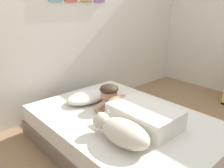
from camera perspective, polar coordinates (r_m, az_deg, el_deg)
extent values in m
plane|color=#8C6B4C|center=(2.64, 11.61, -14.46)|extent=(12.32, 12.32, 0.00)
cube|color=silver|center=(3.28, -8.51, 15.64)|extent=(4.16, 0.10, 2.50)
cube|color=#726051|center=(2.52, 2.88, -13.49)|extent=(1.37, 1.97, 0.17)
cube|color=silver|center=(2.43, 2.95, -9.94)|extent=(1.32, 1.91, 0.19)
ellipsoid|color=white|center=(2.72, -6.04, -3.17)|extent=(0.52, 0.32, 0.11)
cube|color=silver|center=(2.22, 7.88, -7.76)|extent=(0.42, 0.64, 0.18)
ellipsoid|color=tan|center=(2.42, 1.77, -4.66)|extent=(0.32, 0.20, 0.16)
sphere|color=tan|center=(2.51, -0.74, -2.72)|extent=(0.19, 0.19, 0.19)
ellipsoid|color=#332619|center=(2.49, -0.75, -1.23)|extent=(0.20, 0.20, 0.10)
cylinder|color=tan|center=(2.46, -2.18, -4.94)|extent=(0.23, 0.07, 0.14)
cylinder|color=tan|center=(2.59, 1.23, -3.73)|extent=(0.23, 0.07, 0.14)
ellipsoid|color=beige|center=(1.92, 3.17, -11.87)|extent=(0.26, 0.48, 0.20)
sphere|color=beige|center=(2.06, -2.65, -8.92)|extent=(0.15, 0.15, 0.15)
cone|color=#A79F8E|center=(2.03, -3.43, -7.13)|extent=(0.05, 0.05, 0.05)
cone|color=#A79F8E|center=(2.09, -1.27, -6.32)|extent=(0.05, 0.05, 0.05)
cylinder|color=teal|center=(2.70, -1.09, -3.66)|extent=(0.09, 0.09, 0.07)
torus|color=teal|center=(2.74, -0.19, -3.35)|extent=(0.05, 0.01, 0.05)
cube|color=black|center=(2.21, 9.50, -10.51)|extent=(0.07, 0.14, 0.01)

